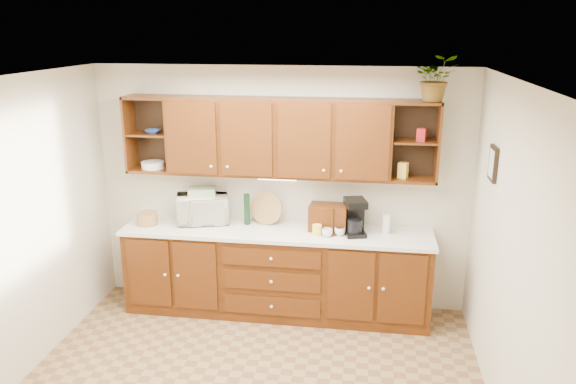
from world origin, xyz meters
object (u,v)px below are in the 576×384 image
(coffee_maker, at_px, (355,217))
(potted_plant, at_px, (436,78))
(microwave, at_px, (203,209))
(bread_box, at_px, (328,217))

(coffee_maker, height_order, potted_plant, potted_plant)
(microwave, distance_m, bread_box, 1.36)
(coffee_maker, bearing_deg, bread_box, 148.59)
(coffee_maker, xyz_separation_m, potted_plant, (0.71, 0.10, 1.39))
(bread_box, bearing_deg, microwave, -177.90)
(bread_box, bearing_deg, coffee_maker, -12.22)
(potted_plant, bearing_deg, bread_box, -178.76)
(microwave, height_order, potted_plant, potted_plant)
(microwave, xyz_separation_m, potted_plant, (2.34, -0.03, 1.42))
(bread_box, relative_size, coffee_maker, 1.04)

